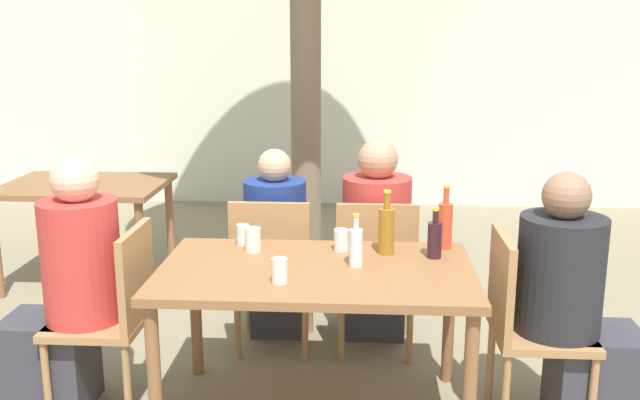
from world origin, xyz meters
TOP-DOWN VIEW (x-y plane):
  - cafe_building_wall at (0.00, 4.36)m, footprint 10.00×0.08m
  - dining_table_front at (0.00, 0.00)m, footprint 1.45×0.88m
  - dining_table_back at (-1.79, 1.77)m, footprint 1.13×0.85m
  - patio_chair_0 at (-0.96, 0.00)m, footprint 0.44×0.44m
  - patio_chair_1 at (0.96, 0.00)m, footprint 0.44×0.44m
  - patio_chair_2 at (-0.29, 0.67)m, footprint 0.44×0.44m
  - patio_chair_3 at (0.29, 0.67)m, footprint 0.44×0.44m
  - person_seated_0 at (-1.19, -0.00)m, footprint 0.58×0.36m
  - person_seated_1 at (1.19, -0.00)m, footprint 0.59×0.39m
  - person_seated_2 at (-0.29, 0.91)m, footprint 0.36×0.58m
  - person_seated_3 at (0.29, 0.90)m, footprint 0.39×0.60m
  - water_bottle_0 at (0.18, 0.03)m, footprint 0.06×0.06m
  - amber_bottle_1 at (0.33, 0.24)m, footprint 0.08×0.08m
  - soda_bottle_2 at (0.62, 0.35)m, footprint 0.07×0.07m
  - wine_bottle_3 at (0.56, 0.19)m, footprint 0.07×0.07m
  - drinking_glass_0 at (-0.14, -0.21)m, footprint 0.07×0.07m
  - drinking_glass_1 at (-0.33, 0.23)m, footprint 0.08×0.08m
  - drinking_glass_2 at (0.11, 0.27)m, footprint 0.08×0.08m
  - drinking_glass_3 at (-0.40, 0.34)m, footprint 0.07×0.07m

SIDE VIEW (x-z plane):
  - person_seated_2 at x=-0.29m, z-range -0.06..1.10m
  - patio_chair_0 at x=-0.96m, z-range 0.06..0.98m
  - patio_chair_1 at x=0.96m, z-range 0.06..0.98m
  - patio_chair_2 at x=-0.29m, z-range 0.06..0.98m
  - patio_chair_3 at x=0.29m, z-range 0.06..0.98m
  - person_seated_1 at x=1.19m, z-range -0.06..1.15m
  - person_seated_3 at x=0.29m, z-range -0.05..1.17m
  - person_seated_0 at x=-1.19m, z-range -0.06..1.20m
  - dining_table_back at x=-1.79m, z-range 0.27..1.02m
  - dining_table_front at x=0.00m, z-range 0.29..1.03m
  - drinking_glass_3 at x=-0.40m, z-range 0.74..0.85m
  - drinking_glass_2 at x=0.11m, z-range 0.74..0.85m
  - drinking_glass_0 at x=-0.14m, z-range 0.74..0.85m
  - drinking_glass_1 at x=-0.33m, z-range 0.74..0.86m
  - wine_bottle_3 at x=0.56m, z-range 0.72..0.96m
  - water_bottle_0 at x=0.18m, z-range 0.72..0.97m
  - amber_bottle_1 at x=0.33m, z-range 0.71..1.03m
  - soda_bottle_2 at x=0.62m, z-range 0.71..1.03m
  - cafe_building_wall at x=0.00m, z-range 0.00..2.80m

